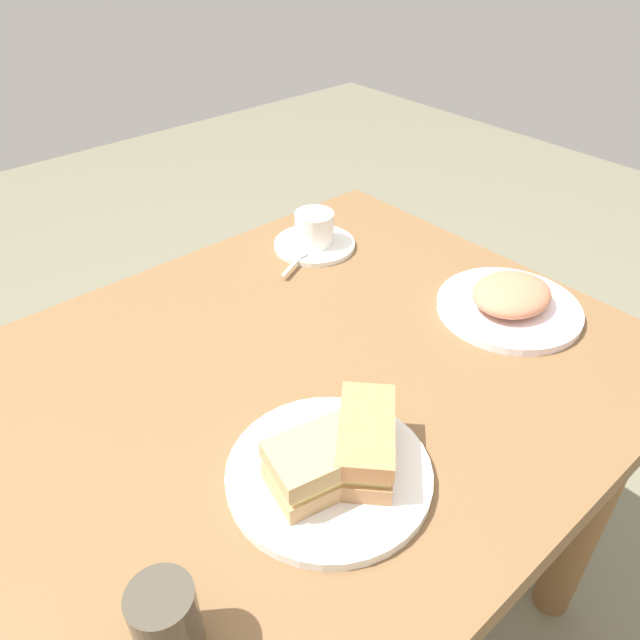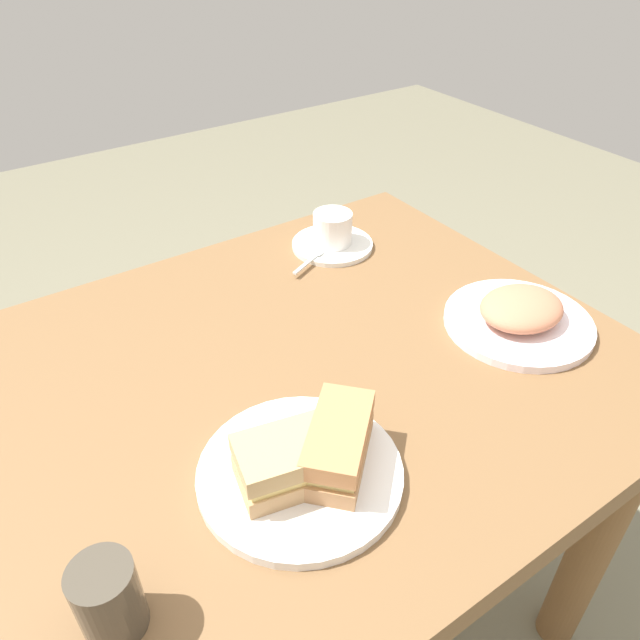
{
  "view_description": "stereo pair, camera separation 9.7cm",
  "coord_description": "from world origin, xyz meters",
  "views": [
    {
      "loc": [
        0.42,
        0.53,
        1.33
      ],
      "look_at": [
        -0.09,
        -0.05,
        0.75
      ],
      "focal_mm": 33.92,
      "sensor_mm": 36.0,
      "label": 1
    },
    {
      "loc": [
        0.34,
        0.59,
        1.33
      ],
      "look_at": [
        -0.09,
        -0.05,
        0.75
      ],
      "focal_mm": 33.92,
      "sensor_mm": 36.0,
      "label": 2
    }
  ],
  "objects": [
    {
      "name": "dining_table",
      "position": [
        0.0,
        0.0,
        0.6
      ],
      "size": [
        1.05,
        0.83,
        0.72
      ],
      "color": "brown",
      "rests_on": "ground_plane"
    },
    {
      "name": "coffee_saucer",
      "position": [
        -0.27,
        -0.27,
        0.73
      ],
      "size": [
        0.16,
        0.16,
        0.01
      ],
      "primitive_type": "cylinder",
      "color": "white",
      "rests_on": "dining_table"
    },
    {
      "name": "side_plate",
      "position": [
        -0.38,
        0.12,
        0.73
      ],
      "size": [
        0.24,
        0.24,
        0.01
      ],
      "primitive_type": "cylinder",
      "color": "white",
      "rests_on": "dining_table"
    },
    {
      "name": "drinking_glass",
      "position": [
        0.34,
        0.23,
        0.77
      ],
      "size": [
        0.06,
        0.06,
        0.09
      ],
      "primitive_type": "cylinder",
      "color": "#453D31",
      "rests_on": "dining_table"
    },
    {
      "name": "coffee_cup",
      "position": [
        -0.27,
        -0.27,
        0.77
      ],
      "size": [
        0.08,
        0.1,
        0.06
      ],
      "color": "white",
      "rests_on": "coffee_saucer"
    },
    {
      "name": "ground_plane",
      "position": [
        0.0,
        0.0,
        0.0
      ],
      "size": [
        6.0,
        6.0,
        0.0
      ],
      "primitive_type": "plane",
      "color": "#706C56"
    },
    {
      "name": "sandwich_plate",
      "position": [
        0.09,
        0.18,
        0.73
      ],
      "size": [
        0.26,
        0.26,
        0.01
      ],
      "primitive_type": "cylinder",
      "color": "white",
      "rests_on": "dining_table"
    },
    {
      "name": "sandwich_back",
      "position": [
        0.04,
        0.19,
        0.77
      ],
      "size": [
        0.15,
        0.14,
        0.06
      ],
      "color": "#B27F53",
      "rests_on": "sandwich_plate"
    },
    {
      "name": "side_food_pile",
      "position": [
        -0.38,
        0.12,
        0.76
      ],
      "size": [
        0.15,
        0.12,
        0.04
      ],
      "primitive_type": "ellipsoid",
      "color": "#BF7555",
      "rests_on": "side_plate"
    },
    {
      "name": "spoon",
      "position": [
        -0.21,
        -0.24,
        0.73
      ],
      "size": [
        0.09,
        0.05,
        0.01
      ],
      "color": "silver",
      "rests_on": "coffee_saucer"
    },
    {
      "name": "sandwich_front",
      "position": [
        0.11,
        0.18,
        0.77
      ],
      "size": [
        0.13,
        0.1,
        0.06
      ],
      "color": "tan",
      "rests_on": "sandwich_plate"
    }
  ]
}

